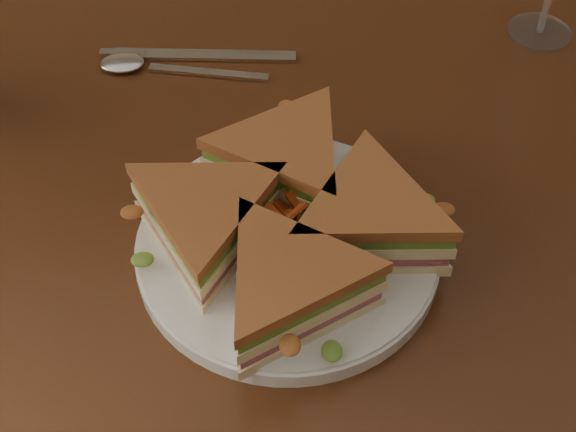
# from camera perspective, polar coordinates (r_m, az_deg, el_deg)

# --- Properties ---
(table) EXTENTS (1.20, 0.80, 0.75)m
(table) POSITION_cam_1_polar(r_m,az_deg,el_deg) (0.83, -2.89, -2.26)
(table) COLOR #34180B
(table) RESTS_ON ground
(plate) EXTENTS (0.26, 0.26, 0.02)m
(plate) POSITION_cam_1_polar(r_m,az_deg,el_deg) (0.69, 0.00, -2.27)
(plate) COLOR white
(plate) RESTS_ON table
(sandwich_wedges) EXTENTS (0.30, 0.30, 0.06)m
(sandwich_wedges) POSITION_cam_1_polar(r_m,az_deg,el_deg) (0.67, 0.00, -0.28)
(sandwich_wedges) COLOR #FFEEBC
(sandwich_wedges) RESTS_ON plate
(crisps_mound) EXTENTS (0.09, 0.09, 0.05)m
(crisps_mound) POSITION_cam_1_polar(r_m,az_deg,el_deg) (0.67, 0.00, -0.50)
(crisps_mound) COLOR #D3511B
(crisps_mound) RESTS_ON plate
(spoon) EXTENTS (0.18, 0.05, 0.01)m
(spoon) POSITION_cam_1_polar(r_m,az_deg,el_deg) (0.89, -10.26, 10.46)
(spoon) COLOR silver
(spoon) RESTS_ON table
(knife) EXTENTS (0.22, 0.03, 0.00)m
(knife) POSITION_cam_1_polar(r_m,az_deg,el_deg) (0.90, -6.88, 11.26)
(knife) COLOR silver
(knife) RESTS_ON table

